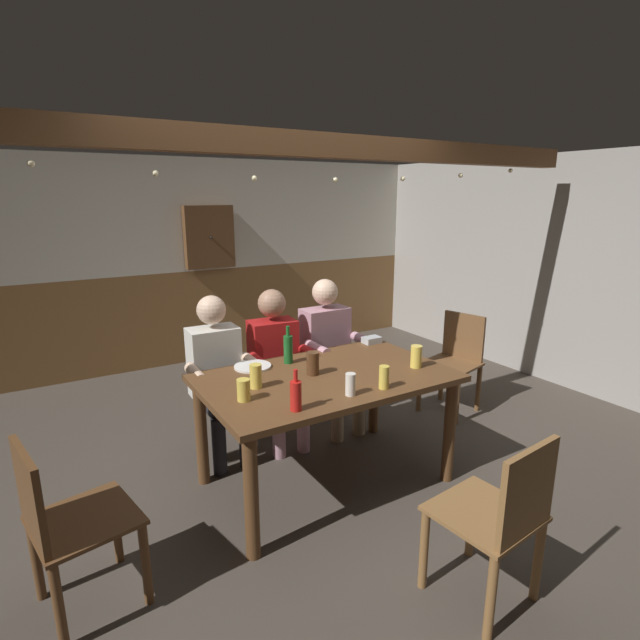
# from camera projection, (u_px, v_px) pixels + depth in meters

# --- Properties ---
(ground_plane) EXTENTS (7.22, 7.22, 0.00)m
(ground_plane) POSITION_uv_depth(u_px,v_px,m) (318.00, 473.00, 3.48)
(ground_plane) COLOR #423A33
(back_wall_upper) EXTENTS (6.02, 0.12, 1.25)m
(back_wall_upper) POSITION_uv_depth(u_px,v_px,m) (184.00, 215.00, 5.48)
(back_wall_upper) COLOR beige
(back_wall_wainscot) EXTENTS (6.02, 0.12, 1.07)m
(back_wall_wainscot) POSITION_uv_depth(u_px,v_px,m) (191.00, 316.00, 5.77)
(back_wall_wainscot) COLOR brown
(back_wall_wainscot) RESTS_ON ground_plane
(side_wall_concrete) EXTENTS (0.12, 5.72, 2.32)m
(side_wall_concrete) POSITION_uv_depth(u_px,v_px,m) (591.00, 276.00, 4.73)
(side_wall_concrete) COLOR gray
(side_wall_concrete) RESTS_ON ground_plane
(ceiling_beam) EXTENTS (5.42, 0.14, 0.16)m
(ceiling_beam) POSITION_uv_depth(u_px,v_px,m) (292.00, 144.00, 3.19)
(ceiling_beam) COLOR brown
(dining_table) EXTENTS (1.61, 1.00, 0.78)m
(dining_table) POSITION_uv_depth(u_px,v_px,m) (326.00, 390.00, 3.23)
(dining_table) COLOR brown
(dining_table) RESTS_ON ground_plane
(person_0) EXTENTS (0.51, 0.52, 1.22)m
(person_0) POSITION_uv_depth(u_px,v_px,m) (218.00, 370.00, 3.59)
(person_0) COLOR silver
(person_0) RESTS_ON ground_plane
(person_1) EXTENTS (0.52, 0.55, 1.22)m
(person_1) POSITION_uv_depth(u_px,v_px,m) (277.00, 360.00, 3.83)
(person_1) COLOR #AD1919
(person_1) RESTS_ON ground_plane
(person_2) EXTENTS (0.54, 0.52, 1.25)m
(person_2) POSITION_uv_depth(u_px,v_px,m) (330.00, 348.00, 4.07)
(person_2) COLOR #B78493
(person_2) RESTS_ON ground_plane
(chair_empty_near_right) EXTENTS (0.52, 0.52, 0.88)m
(chair_empty_near_right) POSITION_uv_depth(u_px,v_px,m) (65.00, 523.00, 2.22)
(chair_empty_near_right) COLOR brown
(chair_empty_near_right) RESTS_ON ground_plane
(chair_empty_near_left) EXTENTS (0.53, 0.53, 0.88)m
(chair_empty_near_left) POSITION_uv_depth(u_px,v_px,m) (455.00, 359.00, 4.43)
(chair_empty_near_left) COLOR brown
(chair_empty_near_left) RESTS_ON ground_plane
(chair_empty_far_end) EXTENTS (0.48, 0.48, 0.88)m
(chair_empty_far_end) POSITION_uv_depth(u_px,v_px,m) (500.00, 517.00, 2.26)
(chair_empty_far_end) COLOR brown
(chair_empty_far_end) RESTS_ON ground_plane
(condiment_caddy) EXTENTS (0.14, 0.10, 0.05)m
(condiment_caddy) POSITION_uv_depth(u_px,v_px,m) (372.00, 340.00, 3.89)
(condiment_caddy) COLOR #B2B7BC
(condiment_caddy) RESTS_ON dining_table
(plate_0) EXTENTS (0.25, 0.25, 0.01)m
(plate_0) POSITION_uv_depth(u_px,v_px,m) (253.00, 366.00, 3.34)
(plate_0) COLOR white
(plate_0) RESTS_ON dining_table
(bottle_0) EXTENTS (0.06, 0.06, 0.27)m
(bottle_0) POSITION_uv_depth(u_px,v_px,m) (288.00, 349.00, 3.41)
(bottle_0) COLOR #195923
(bottle_0) RESTS_ON dining_table
(bottle_1) EXTENTS (0.06, 0.06, 0.24)m
(bottle_1) POSITION_uv_depth(u_px,v_px,m) (296.00, 395.00, 2.66)
(bottle_1) COLOR red
(bottle_1) RESTS_ON dining_table
(pint_glass_0) EXTENTS (0.08, 0.08, 0.15)m
(pint_glass_0) POSITION_uv_depth(u_px,v_px,m) (313.00, 363.00, 3.20)
(pint_glass_0) COLOR #4C2D19
(pint_glass_0) RESTS_ON dining_table
(pint_glass_1) EXTENTS (0.06, 0.06, 0.14)m
(pint_glass_1) POSITION_uv_depth(u_px,v_px,m) (384.00, 377.00, 2.97)
(pint_glass_1) COLOR #E5C64C
(pint_glass_1) RESTS_ON dining_table
(pint_glass_2) EXTENTS (0.08, 0.08, 0.13)m
(pint_glass_2) POSITION_uv_depth(u_px,v_px,m) (244.00, 390.00, 2.79)
(pint_glass_2) COLOR #E5C64C
(pint_glass_2) RESTS_ON dining_table
(pint_glass_3) EXTENTS (0.06, 0.06, 0.13)m
(pint_glass_3) POSITION_uv_depth(u_px,v_px,m) (350.00, 384.00, 2.87)
(pint_glass_3) COLOR white
(pint_glass_3) RESTS_ON dining_table
(pint_glass_4) EXTENTS (0.07, 0.07, 0.15)m
(pint_glass_4) POSITION_uv_depth(u_px,v_px,m) (256.00, 376.00, 2.98)
(pint_glass_4) COLOR #E5C64C
(pint_glass_4) RESTS_ON dining_table
(pint_glass_5) EXTENTS (0.08, 0.08, 0.15)m
(pint_glass_5) POSITION_uv_depth(u_px,v_px,m) (416.00, 357.00, 3.33)
(pint_glass_5) COLOR #E5C64C
(pint_glass_5) RESTS_ON dining_table
(wall_dart_cabinet) EXTENTS (0.56, 0.15, 0.70)m
(wall_dart_cabinet) POSITION_uv_depth(u_px,v_px,m) (209.00, 237.00, 5.55)
(wall_dart_cabinet) COLOR brown
(string_lights) EXTENTS (4.25, 0.04, 0.14)m
(string_lights) POSITION_uv_depth(u_px,v_px,m) (296.00, 172.00, 3.20)
(string_lights) COLOR #F9EAB2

